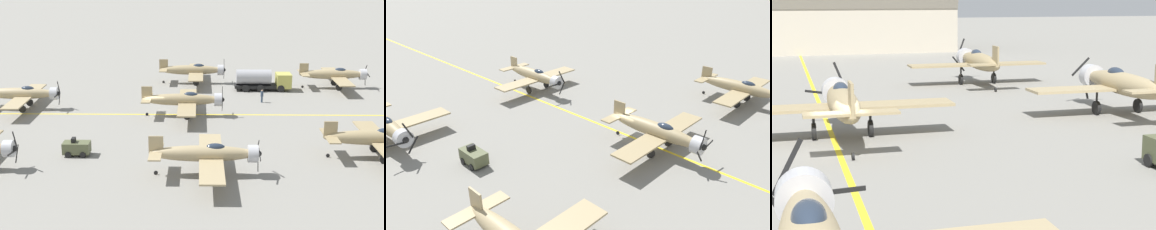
# 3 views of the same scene
# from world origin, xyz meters

# --- Properties ---
(ground_plane) EXTENTS (400.00, 400.00, 0.00)m
(ground_plane) POSITION_xyz_m (0.00, 0.00, 0.00)
(ground_plane) COLOR gray
(taxiway_stripe) EXTENTS (0.30, 160.00, 0.01)m
(taxiway_stripe) POSITION_xyz_m (0.00, 0.00, 0.00)
(taxiway_stripe) COLOR yellow
(taxiway_stripe) RESTS_ON ground
(airplane_mid_center) EXTENTS (12.00, 9.98, 3.71)m
(airplane_mid_center) POSITION_xyz_m (0.51, 3.64, 2.01)
(airplane_mid_center) COLOR #9F8A61
(airplane_mid_center) RESTS_ON ground
(airplane_near_center) EXTENTS (12.00, 9.98, 3.65)m
(airplane_near_center) POSITION_xyz_m (-2.09, -16.81, 2.01)
(airplane_near_center) COLOR tan
(airplane_near_center) RESTS_ON ground
(airplane_mid_left) EXTENTS (12.00, 9.98, 3.74)m
(airplane_mid_left) POSITION_xyz_m (-16.23, 4.55, 2.01)
(airplane_mid_left) COLOR #9F8A62
(airplane_mid_left) RESTS_ON ground
(tow_tractor) EXTENTS (1.57, 2.60, 1.79)m
(tow_tractor) POSITION_xyz_m (13.73, -6.52, 0.79)
(tow_tractor) COLOR #515638
(tow_tractor) RESTS_ON ground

